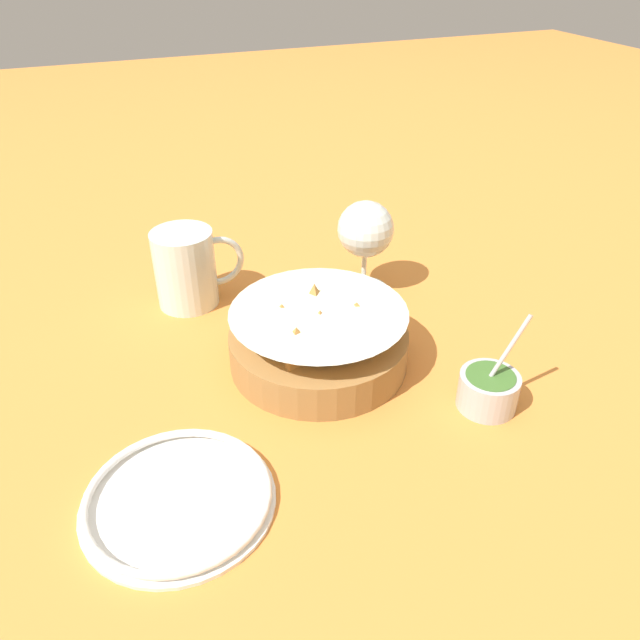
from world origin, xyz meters
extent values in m
plane|color=orange|center=(0.00, 0.00, 0.00)|extent=(4.00, 4.00, 0.00)
cylinder|color=olive|center=(0.02, 0.00, 0.02)|extent=(0.22, 0.22, 0.05)
cone|color=#EDE5C6|center=(0.02, 0.00, 0.04)|extent=(0.21, 0.21, 0.07)
cylinder|color=#3D842D|center=(0.02, 0.00, 0.02)|extent=(0.16, 0.16, 0.01)
pyramid|color=#B77A38|center=(0.06, -0.01, 0.05)|extent=(0.08, 0.09, 0.05)
pyramid|color=#B77A38|center=(0.03, 0.04, 0.06)|extent=(0.05, 0.06, 0.06)
pyramid|color=#B77A38|center=(-0.02, 0.02, 0.05)|extent=(0.07, 0.07, 0.05)
pyramid|color=#B77A38|center=(-0.02, -0.03, 0.06)|extent=(0.09, 0.09, 0.05)
pyramid|color=#B77A38|center=(0.02, 0.00, 0.05)|extent=(0.06, 0.07, 0.05)
cylinder|color=#B7B7BC|center=(0.16, -0.14, 0.02)|extent=(0.07, 0.07, 0.04)
cylinder|color=#42702D|center=(0.16, -0.14, 0.03)|extent=(0.05, 0.05, 0.03)
cylinder|color=#B7B7BC|center=(0.17, -0.14, 0.06)|extent=(0.06, 0.01, 0.10)
cylinder|color=silver|center=(0.14, 0.14, 0.00)|extent=(0.07, 0.07, 0.00)
cylinder|color=silver|center=(0.14, 0.14, 0.03)|extent=(0.01, 0.01, 0.06)
sphere|color=silver|center=(0.14, 0.14, 0.10)|extent=(0.08, 0.08, 0.08)
sphere|color=#E5B77F|center=(0.14, 0.14, 0.09)|extent=(0.05, 0.05, 0.05)
cylinder|color=silver|center=(-0.10, 0.20, 0.05)|extent=(0.08, 0.08, 0.11)
cylinder|color=#935119|center=(-0.10, 0.20, 0.04)|extent=(0.07, 0.07, 0.08)
torus|color=silver|center=(-0.06, 0.20, 0.06)|extent=(0.07, 0.01, 0.07)
cylinder|color=white|center=(-0.19, -0.16, 0.00)|extent=(0.18, 0.18, 0.01)
torus|color=white|center=(-0.19, -0.16, 0.01)|extent=(0.18, 0.18, 0.01)
camera|label=1|loc=(-0.21, -0.57, 0.47)|focal=35.00mm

